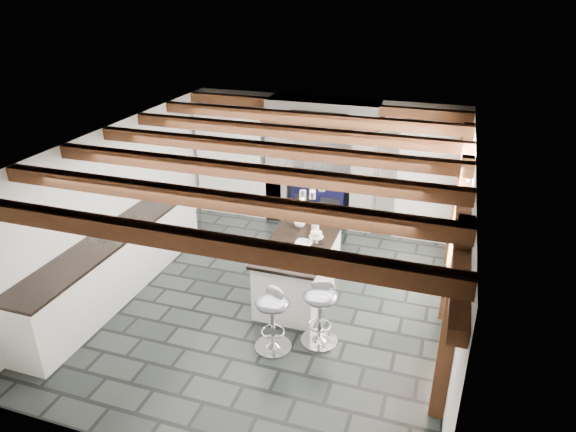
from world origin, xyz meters
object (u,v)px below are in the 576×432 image
(range_cooker, at_px, (321,198))
(bar_stool_far, at_px, (273,312))
(bar_stool_near, at_px, (320,306))
(kitchen_island, at_px, (299,267))

(range_cooker, distance_m, bar_stool_far, 3.84)
(range_cooker, xyz_separation_m, bar_stool_far, (0.42, -3.81, 0.07))
(bar_stool_near, height_order, bar_stool_far, bar_stool_near)
(range_cooker, height_order, kitchen_island, kitchen_island)
(bar_stool_near, bearing_deg, kitchen_island, 102.67)
(range_cooker, distance_m, bar_stool_near, 3.63)
(range_cooker, relative_size, kitchen_island, 0.58)
(kitchen_island, xyz_separation_m, bar_stool_near, (0.57, -0.97, 0.10))
(range_cooker, bearing_deg, bar_stool_far, -83.76)
(range_cooker, height_order, bar_stool_far, range_cooker)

